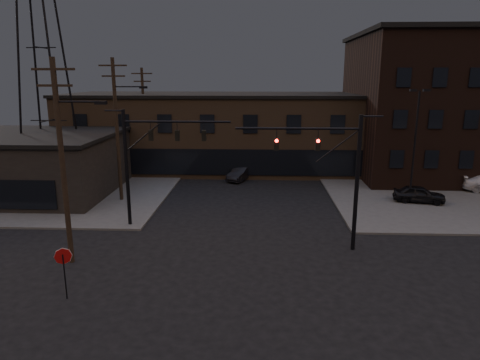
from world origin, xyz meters
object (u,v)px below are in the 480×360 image
Objects in this scene: traffic_signal_near at (338,168)px; traffic_signal_far at (145,155)px; car_crossing at (241,173)px; parked_car_lot_a at (419,194)px; stop_sign at (63,262)px.

traffic_signal_near is 1.00× the size of traffic_signal_far.
parked_car_lot_a is at bearing -4.19° from car_crossing.
traffic_signal_far is 10.55m from stop_sign.
traffic_signal_far is at bearing 120.10° from parked_car_lot_a.
stop_sign is at bearing -154.10° from traffic_signal_near.
traffic_signal_far is 21.89m from parked_car_lot_a.
traffic_signal_near reaches higher than car_crossing.
car_crossing is (-6.29, 17.45, -4.26)m from traffic_signal_near.
traffic_signal_near is at bearing -46.88° from car_crossing.
stop_sign is at bearing -97.32° from traffic_signal_far.
stop_sign reaches higher than car_crossing.
traffic_signal_near is 19.04m from car_crossing.
traffic_signal_far is at bearing 163.83° from traffic_signal_near.
car_crossing is at bearing 67.47° from traffic_signal_far.
parked_car_lot_a is (21.83, 16.26, -1.02)m from stop_sign.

